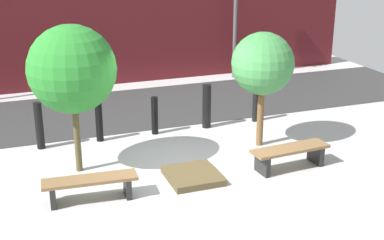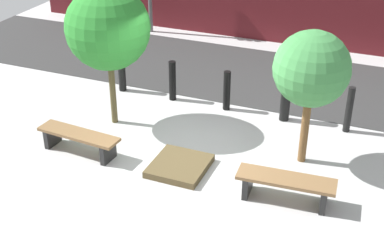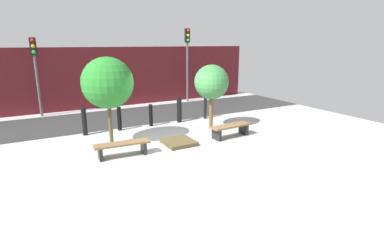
% 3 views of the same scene
% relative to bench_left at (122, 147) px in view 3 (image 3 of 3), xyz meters
% --- Properties ---
extents(ground_plane, '(18.00, 18.00, 0.00)m').
position_rel_bench_left_xyz_m(ground_plane, '(2.04, 0.48, -0.32)').
color(ground_plane, '#AFAFAF').
extents(road_strip, '(18.00, 3.64, 0.01)m').
position_rel_bench_left_xyz_m(road_strip, '(2.04, 4.93, -0.31)').
color(road_strip, '#303030').
rests_on(road_strip, ground).
extents(building_facade, '(16.20, 0.50, 3.19)m').
position_rel_bench_left_xyz_m(building_facade, '(2.04, 7.80, 1.28)').
color(building_facade, '#511419').
rests_on(building_facade, ground).
extents(bench_left, '(1.72, 0.54, 0.44)m').
position_rel_bench_left_xyz_m(bench_left, '(0.00, 0.00, 0.00)').
color(bench_left, black).
rests_on(bench_left, ground).
extents(bench_right, '(1.69, 0.58, 0.46)m').
position_rel_bench_left_xyz_m(bench_right, '(4.08, 0.00, 0.01)').
color(bench_right, black).
rests_on(bench_right, ground).
extents(planter_bed, '(1.01, 1.07, 0.13)m').
position_rel_bench_left_xyz_m(planter_bed, '(2.04, 0.20, -0.25)').
color(planter_bed, brown).
rests_on(planter_bed, ground).
extents(tree_behind_left_bench, '(1.71, 1.71, 2.98)m').
position_rel_bench_left_xyz_m(tree_behind_left_bench, '(0.00, 1.36, 1.80)').
color(tree_behind_left_bench, '#4F4428').
rests_on(tree_behind_left_bench, ground).
extents(tree_behind_right_bench, '(1.37, 1.37, 2.58)m').
position_rel_bench_left_xyz_m(tree_behind_right_bench, '(4.08, 1.36, 1.57)').
color(tree_behind_right_bench, brown).
rests_on(tree_behind_right_bench, ground).
extents(bollard_far_left, '(0.18, 0.18, 1.07)m').
position_rel_bench_left_xyz_m(bollard_far_left, '(-0.63, 2.86, 0.22)').
color(bollard_far_left, black).
rests_on(bollard_far_left, ground).
extents(bollard_left, '(0.16, 0.16, 0.95)m').
position_rel_bench_left_xyz_m(bollard_left, '(0.71, 2.86, 0.16)').
color(bollard_left, black).
rests_on(bollard_left, ground).
extents(bollard_center, '(0.16, 0.16, 0.92)m').
position_rel_bench_left_xyz_m(bollard_center, '(2.04, 2.86, 0.14)').
color(bollard_center, black).
rests_on(bollard_center, ground).
extents(bollard_right, '(0.21, 0.21, 1.09)m').
position_rel_bench_left_xyz_m(bollard_right, '(3.37, 2.86, 0.23)').
color(bollard_right, black).
rests_on(bollard_right, ground).
extents(bollard_far_right, '(0.14, 0.14, 1.01)m').
position_rel_bench_left_xyz_m(bollard_far_right, '(4.70, 2.86, 0.19)').
color(bollard_far_right, black).
rests_on(bollard_far_right, ground).
extents(traffic_light_west, '(0.28, 0.27, 3.64)m').
position_rel_bench_left_xyz_m(traffic_light_west, '(-1.92, 7.03, 2.20)').
color(traffic_light_west, '#555555').
rests_on(traffic_light_west, ground).
extents(traffic_light_mid_west, '(0.28, 0.27, 4.19)m').
position_rel_bench_left_xyz_m(traffic_light_mid_west, '(5.99, 7.03, 2.55)').
color(traffic_light_mid_west, '#525252').
rests_on(traffic_light_mid_west, ground).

